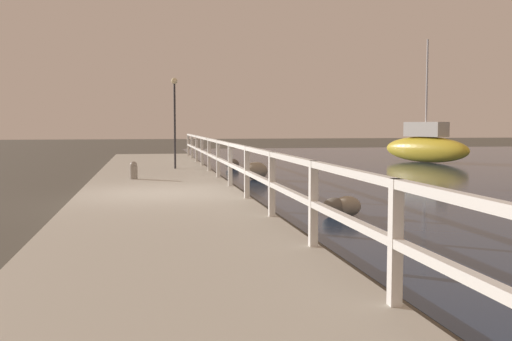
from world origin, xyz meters
TOP-DOWN VIEW (x-y plane):
  - ground_plane at (0.00, 0.00)m, footprint 120.00×120.00m
  - dock_walkway at (0.00, 0.00)m, footprint 3.66×36.00m
  - railing at (1.73, 0.00)m, footprint 0.10×32.50m
  - boulder_near_dock at (3.04, 10.07)m, footprint 0.54×0.49m
  - boulder_upstream at (3.13, 5.38)m, footprint 0.76×0.68m
  - boulder_mid_strip at (3.23, -2.47)m, footprint 0.49×0.44m
  - boulder_far_strip at (3.47, -2.48)m, footprint 0.53×0.47m
  - mooring_bollard at (-0.66, 3.59)m, footprint 0.21×0.21m
  - dock_lamp at (0.67, 7.41)m, footprint 0.22×0.22m
  - sailboat_yellow at (12.46, 12.52)m, footprint 2.90×4.91m

SIDE VIEW (x-z plane):
  - ground_plane at x=0.00m, z-range 0.00..0.00m
  - dock_walkway at x=0.00m, z-range 0.00..0.24m
  - boulder_mid_strip at x=3.23m, z-range 0.00..0.37m
  - boulder_far_strip at x=3.47m, z-range 0.00..0.39m
  - boulder_near_dock at x=3.04m, z-range 0.00..0.40m
  - boulder_upstream at x=3.13m, z-range 0.00..0.57m
  - mooring_bollard at x=-0.66m, z-range 0.24..0.74m
  - sailboat_yellow at x=12.46m, z-range -2.07..3.58m
  - railing at x=1.73m, z-range 0.43..1.50m
  - dock_lamp at x=0.67m, z-range 0.79..3.91m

